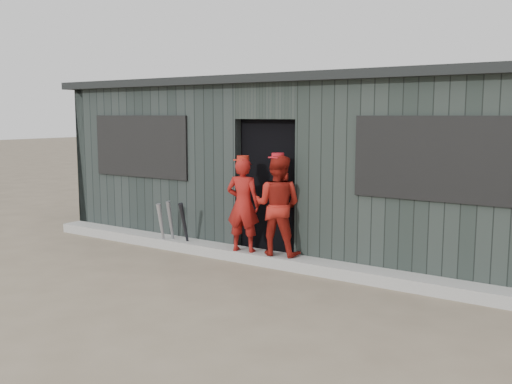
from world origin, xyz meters
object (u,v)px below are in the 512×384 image
Objects in this scene: player_red_right at (278,205)px; player_grey_back at (294,215)px; bat_mid at (171,225)px; bat_right at (185,227)px; bat_left at (162,226)px; dugout at (314,163)px; player_red_left at (243,205)px.

player_red_right reaches higher than player_grey_back.
bat_mid is 0.31m from bat_right.
bat_left is 0.42m from bat_right.
dugout is (-0.26, 1.10, 0.68)m from player_grey_back.
player_red_left is 0.52m from player_red_right.
dugout reaches higher than bat_left.
player_red_left is 1.83m from dugout.
player_red_right is at bearing 176.69° from player_red_left.
dugout is at bearing 48.52° from bat_left.
player_grey_back is (1.91, 0.76, 0.24)m from bat_left.
bat_right is at bearing -12.12° from player_red_left.
bat_left is at bearing -170.42° from bat_right.
player_grey_back is 0.15× the size of dugout.
player_red_left is at bearing 4.19° from bat_left.
bat_mid is 0.95× the size of bat_right.
bat_mid is 2.51m from dugout.
bat_mid is at bearing 173.78° from bat_right.
player_grey_back is at bearing -76.54° from dugout.
player_red_left is (1.36, 0.00, 0.43)m from bat_mid.
bat_left is 2.65m from dugout.
bat_mid reaches higher than bat_left.
bat_mid is 0.63× the size of player_grey_back.
dugout is (1.23, 1.79, 0.90)m from bat_right.
player_red_right is at bearing 81.66° from player_grey_back.
bat_left is 0.53× the size of player_red_right.
player_red_left reaches higher than bat_mid.
player_red_right is 0.61m from player_grey_back.
player_grey_back is 1.32m from dugout.
player_red_left is at bearing 41.24° from player_grey_back.
player_red_left is at bearing -0.20° from player_red_right.
bat_mid is at bearing -131.24° from dugout.
player_grey_back reaches higher than bat_mid.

